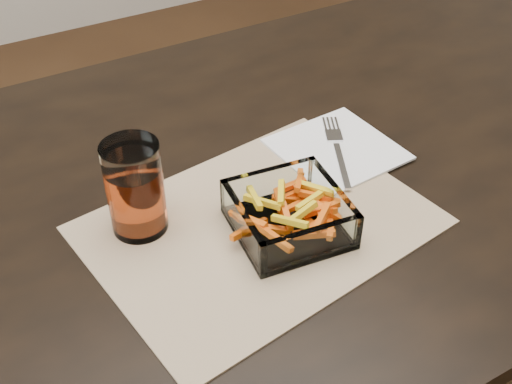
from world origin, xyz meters
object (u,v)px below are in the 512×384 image
glass_bowl (289,216)px  tumbler (136,191)px  fork (337,148)px  dining_table (293,200)px

glass_bowl → tumbler: tumbler is taller
glass_bowl → fork: glass_bowl is taller
glass_bowl → tumbler: bearing=148.1°
dining_table → tumbler: (-0.27, -0.03, 0.15)m
fork → tumbler: bearing=-151.8°
tumbler → fork: size_ratio=0.75×
tumbler → dining_table: bearing=6.6°
dining_table → fork: size_ratio=8.93×
glass_bowl → tumbler: (-0.17, 0.11, 0.04)m
tumbler → fork: bearing=1.5°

